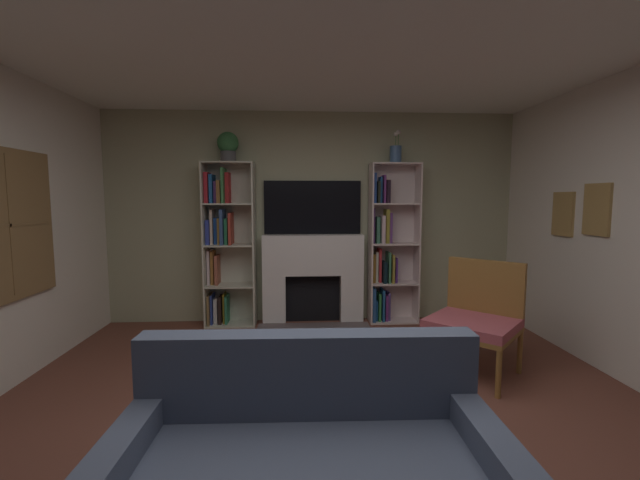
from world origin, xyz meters
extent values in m
plane|color=brown|center=(0.00, 0.00, 0.00)|extent=(6.58, 6.58, 0.00)
cube|color=#AAAA87|center=(0.00, 2.77, 1.30)|extent=(5.17, 0.06, 2.60)
cube|color=#A27E45|center=(2.51, 1.16, 1.44)|extent=(0.03, 0.32, 0.47)
cube|color=slate|center=(2.50, 1.16, 1.44)|extent=(0.01, 0.26, 0.41)
cube|color=#A27E45|center=(2.51, 1.63, 1.38)|extent=(0.03, 0.31, 0.45)
cube|color=#306B5C|center=(2.50, 1.63, 1.38)|extent=(0.01, 0.25, 0.39)
cube|color=olive|center=(-2.50, 1.00, 1.33)|extent=(0.04, 1.13, 1.23)
cube|color=silver|center=(-2.49, 1.00, 1.33)|extent=(0.01, 1.03, 1.13)
cube|color=olive|center=(-2.48, 1.00, 1.33)|extent=(0.01, 0.02, 1.13)
cube|color=olive|center=(-2.48, 1.00, 1.33)|extent=(0.01, 1.03, 0.02)
cube|color=white|center=(0.00, 0.00, 2.63)|extent=(5.17, 5.60, 0.06)
cube|color=white|center=(-0.48, 2.62, 0.30)|extent=(0.28, 0.24, 0.60)
cube|color=white|center=(0.48, 2.62, 0.30)|extent=(0.28, 0.24, 0.60)
cube|color=white|center=(0.00, 2.62, 0.85)|extent=(1.23, 0.24, 0.49)
cube|color=black|center=(0.00, 2.70, 0.30)|extent=(0.68, 0.08, 0.60)
cube|color=#5A4E4F|center=(0.00, 2.35, 0.01)|extent=(1.33, 0.30, 0.03)
cube|color=black|center=(0.00, 2.71, 1.43)|extent=(1.19, 0.06, 0.66)
cube|color=beige|center=(-1.29, 2.57, 0.98)|extent=(0.02, 0.33, 1.97)
cube|color=beige|center=(-0.71, 2.57, 0.98)|extent=(0.02, 0.33, 1.97)
cube|color=beige|center=(-1.00, 2.73, 0.98)|extent=(0.60, 0.02, 1.97)
cube|color=beige|center=(-1.00, 2.57, 0.01)|extent=(0.56, 0.33, 0.02)
cube|color=olive|center=(-1.26, 2.59, 0.20)|extent=(0.03, 0.28, 0.36)
cube|color=navy|center=(-1.23, 2.61, 0.20)|extent=(0.02, 0.24, 0.36)
cube|color=beige|center=(-1.19, 2.62, 0.17)|extent=(0.04, 0.20, 0.31)
cube|color=black|center=(-1.13, 2.61, 0.18)|extent=(0.04, 0.22, 0.33)
cube|color=olive|center=(-1.09, 2.63, 0.20)|extent=(0.02, 0.19, 0.37)
cube|color=#2A7350|center=(-1.06, 2.61, 0.19)|extent=(0.03, 0.23, 0.34)
cube|color=beige|center=(-1.00, 2.57, 0.49)|extent=(0.56, 0.33, 0.02)
cube|color=beige|center=(-1.26, 2.62, 0.71)|extent=(0.03, 0.21, 0.42)
cube|color=#955F2A|center=(-1.22, 2.63, 0.70)|extent=(0.04, 0.19, 0.40)
cube|color=#9A513D|center=(-1.17, 2.61, 0.68)|extent=(0.04, 0.22, 0.35)
cube|color=beige|center=(-1.00, 2.57, 0.98)|extent=(0.56, 0.33, 0.02)
cube|color=#2D3A97|center=(-1.25, 2.60, 1.14)|extent=(0.04, 0.24, 0.29)
cube|color=beige|center=(-1.21, 2.62, 1.20)|extent=(0.03, 0.21, 0.42)
cube|color=navy|center=(-1.16, 2.63, 1.15)|extent=(0.04, 0.19, 0.32)
cube|color=#A5712A|center=(-1.12, 2.60, 1.15)|extent=(0.03, 0.24, 0.31)
cube|color=#334D81|center=(-1.08, 2.58, 1.20)|extent=(0.04, 0.28, 0.42)
cube|color=#266F46|center=(-1.04, 2.60, 1.15)|extent=(0.04, 0.24, 0.31)
cube|color=#A8372B|center=(-0.99, 2.58, 1.18)|extent=(0.03, 0.28, 0.38)
cube|color=beige|center=(-1.00, 2.57, 1.48)|extent=(0.56, 0.33, 0.02)
cube|color=#A41F29|center=(-1.25, 2.60, 1.67)|extent=(0.04, 0.25, 0.36)
cube|color=#1C5596|center=(-1.20, 2.60, 1.65)|extent=(0.04, 0.24, 0.34)
cube|color=#643A7D|center=(-1.16, 2.62, 1.61)|extent=(0.03, 0.21, 0.26)
cube|color=brown|center=(-1.11, 2.58, 1.62)|extent=(0.04, 0.28, 0.27)
cube|color=#38763F|center=(-1.06, 2.58, 1.69)|extent=(0.03, 0.28, 0.41)
cube|color=#AE2224|center=(-1.02, 2.63, 1.67)|extent=(0.04, 0.19, 0.36)
cube|color=beige|center=(-1.00, 2.57, 1.96)|extent=(0.56, 0.33, 0.02)
cube|color=silver|center=(0.71, 2.60, 0.98)|extent=(0.02, 0.29, 1.97)
cube|color=silver|center=(1.29, 2.60, 0.98)|extent=(0.02, 0.29, 1.97)
cube|color=silver|center=(1.00, 2.73, 0.98)|extent=(0.60, 0.02, 1.97)
cube|color=silver|center=(1.00, 2.60, 0.01)|extent=(0.56, 0.29, 0.02)
cube|color=#234D8A|center=(0.75, 2.60, 0.23)|extent=(0.04, 0.24, 0.42)
cube|color=#1B4E8B|center=(0.79, 2.63, 0.14)|extent=(0.02, 0.19, 0.25)
cube|color=#2F7E3D|center=(0.83, 2.61, 0.19)|extent=(0.03, 0.22, 0.35)
cube|color=#1E5288|center=(0.87, 2.61, 0.22)|extent=(0.03, 0.23, 0.39)
cube|color=#68296D|center=(0.92, 2.62, 0.18)|extent=(0.03, 0.20, 0.32)
cube|color=#503B78|center=(0.95, 2.64, 0.19)|extent=(0.03, 0.17, 0.35)
cube|color=silver|center=(1.00, 2.60, 0.49)|extent=(0.56, 0.29, 0.02)
cube|color=olive|center=(0.75, 2.63, 0.68)|extent=(0.04, 0.18, 0.35)
cube|color=beige|center=(0.79, 2.64, 0.69)|extent=(0.03, 0.17, 0.38)
cube|color=red|center=(0.83, 2.64, 0.71)|extent=(0.03, 0.16, 0.42)
cube|color=black|center=(0.88, 2.61, 0.63)|extent=(0.04, 0.23, 0.26)
cube|color=#3B7A55|center=(0.94, 2.61, 0.69)|extent=(0.03, 0.23, 0.38)
cube|color=olive|center=(0.98, 2.60, 0.68)|extent=(0.03, 0.24, 0.35)
cube|color=#4C267A|center=(1.03, 2.62, 0.65)|extent=(0.03, 0.20, 0.31)
cube|color=silver|center=(1.00, 2.60, 0.98)|extent=(0.56, 0.29, 0.02)
cube|color=#553368|center=(0.74, 2.64, 1.21)|extent=(0.03, 0.17, 0.43)
cube|color=#397156|center=(0.80, 2.62, 1.15)|extent=(0.04, 0.20, 0.32)
cube|color=beige|center=(0.85, 2.60, 1.16)|extent=(0.04, 0.24, 0.34)
cube|color=olive|center=(0.91, 2.62, 1.20)|extent=(0.04, 0.20, 0.41)
cube|color=#62367C|center=(0.95, 2.63, 1.18)|extent=(0.03, 0.19, 0.37)
cube|color=silver|center=(1.00, 2.60, 1.48)|extent=(0.56, 0.29, 0.02)
cube|color=#274696|center=(0.75, 2.63, 1.67)|extent=(0.04, 0.20, 0.36)
cube|color=black|center=(0.79, 2.61, 1.62)|extent=(0.03, 0.23, 0.26)
cube|color=#24558F|center=(0.83, 2.64, 1.64)|extent=(0.02, 0.16, 0.32)
cube|color=#652C6E|center=(0.87, 2.62, 1.65)|extent=(0.02, 0.20, 0.34)
cube|color=black|center=(0.92, 2.62, 1.62)|extent=(0.04, 0.20, 0.28)
cube|color=silver|center=(1.00, 2.60, 1.96)|extent=(0.56, 0.29, 0.02)
cylinder|color=#4F4E51|center=(-1.00, 2.59, 2.03)|extent=(0.18, 0.18, 0.13)
sphere|color=#316B3A|center=(-1.00, 2.59, 2.20)|extent=(0.25, 0.25, 0.25)
cylinder|color=#466A9D|center=(1.00, 2.59, 2.07)|extent=(0.14, 0.14, 0.20)
cylinder|color=#4C7F3F|center=(1.00, 2.59, 2.24)|extent=(0.01, 0.01, 0.14)
sphere|color=silver|center=(1.00, 2.59, 2.31)|extent=(0.05, 0.05, 0.05)
cylinder|color=#4C7F3F|center=(1.03, 2.59, 2.25)|extent=(0.01, 0.01, 0.17)
sphere|color=silver|center=(1.03, 2.59, 2.34)|extent=(0.06, 0.06, 0.06)
cube|color=#474F64|center=(-0.15, -0.36, 0.64)|extent=(1.72, 0.20, 0.43)
cube|color=#474F64|center=(0.64, -0.72, 0.28)|extent=(0.16, 0.85, 0.55)
cylinder|color=brown|center=(1.76, 1.00, 0.21)|extent=(0.04, 0.04, 0.42)
cylinder|color=brown|center=(1.30, 1.43, 0.21)|extent=(0.04, 0.04, 0.42)
cylinder|color=brown|center=(1.35, 0.56, 0.21)|extent=(0.04, 0.04, 0.42)
cylinder|color=brown|center=(0.89, 1.00, 0.21)|extent=(0.04, 0.04, 0.42)
cube|color=#A44850|center=(1.32, 1.00, 0.46)|extent=(0.93, 0.93, 0.08)
cube|color=brown|center=(1.32, 1.00, 0.40)|extent=(0.93, 0.93, 0.04)
cube|color=brown|center=(1.52, 1.21, 0.70)|extent=(0.54, 0.51, 0.56)
cube|color=brown|center=(-0.15, 0.10, 0.35)|extent=(0.99, 0.44, 0.04)
cylinder|color=brown|center=(-0.62, -0.10, 0.16)|extent=(0.05, 0.05, 0.33)
cylinder|color=brown|center=(0.31, -0.10, 0.16)|extent=(0.05, 0.05, 0.33)
cylinder|color=brown|center=(-0.62, 0.29, 0.16)|extent=(0.05, 0.05, 0.33)
cylinder|color=brown|center=(0.31, 0.29, 0.16)|extent=(0.05, 0.05, 0.33)
camera|label=1|loc=(-0.20, -2.41, 1.54)|focal=23.15mm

